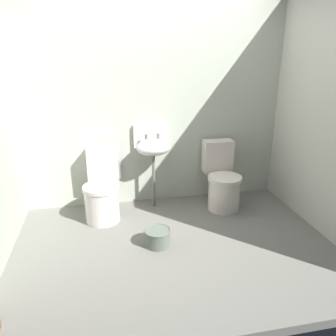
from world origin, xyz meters
The scene contains 7 objects.
ground_plane centered at (0.00, 0.00, -0.04)m, with size 3.53×2.47×0.08m, color slate.
wall_back centered at (0.00, 1.09, 1.24)m, with size 3.53×0.10×2.48m, color #B8C0AF.
wall_right centered at (1.61, 0.10, 1.24)m, with size 0.10×2.27×2.48m, color beige.
toilet_left centered at (-0.67, 0.69, 0.32)m, with size 0.47×0.64×0.78m.
toilet_right centered at (0.76, 0.69, 0.32)m, with size 0.41×0.60×0.78m.
sink centered at (-0.06, 0.87, 0.75)m, with size 0.42×0.35×0.99m.
bucket centered at (-0.16, -0.02, 0.09)m, with size 0.27×0.27×0.17m.
Camera 1 is at (-0.63, -2.85, 1.84)m, focal length 35.59 mm.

